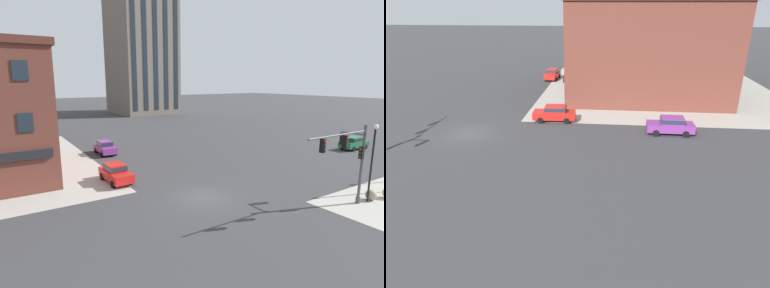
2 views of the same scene
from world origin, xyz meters
TOP-DOWN VIEW (x-y plane):
  - ground_plane at (0.00, 0.00)m, footprint 320.00×320.00m
  - sidewalk_far_corner at (-20.00, 20.00)m, footprint 32.00×32.00m
  - car_main_northbound_far at (-1.84, 19.13)m, footprint 1.92×4.42m
  - car_main_southbound_near at (-4.53, 7.56)m, footprint 2.01×4.46m
  - car_cross_eastbound at (-25.41, 3.80)m, footprint 4.52×2.15m
  - storefront_block_near_corner at (-20.70, 17.79)m, footprint 23.87×20.03m

SIDE VIEW (x-z plane):
  - ground_plane at x=0.00m, z-range 0.00..0.00m
  - sidewalk_far_corner at x=-20.00m, z-range -0.01..0.01m
  - car_main_northbound_far at x=-1.84m, z-range 0.08..1.76m
  - car_main_southbound_near at x=-4.53m, z-range 0.08..1.76m
  - car_cross_eastbound at x=-25.41m, z-range 0.08..1.76m
  - storefront_block_near_corner at x=-20.70m, z-range 0.01..12.43m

